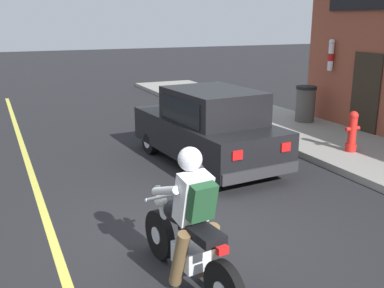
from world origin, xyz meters
TOP-DOWN VIEW (x-y plane):
  - ground_plane at (0.00, 0.00)m, footprint 80.00×80.00m
  - sidewalk_curb at (4.90, 3.00)m, footprint 2.60×22.00m
  - lane_stripe at (-1.80, 3.00)m, footprint 0.12×19.80m
  - motorcycle_with_rider at (-0.55, -1.21)m, footprint 0.62×2.02m
  - car_hatchback at (1.59, 2.65)m, footprint 1.92×3.89m
  - fire_hydrant at (4.60, 1.78)m, footprint 0.36×0.24m
  - trash_bin at (5.56, 4.60)m, footprint 0.56×0.56m

SIDE VIEW (x-z plane):
  - ground_plane at x=0.00m, z-range 0.00..0.00m
  - lane_stripe at x=-1.80m, z-range 0.00..0.01m
  - sidewalk_curb at x=4.90m, z-range 0.00..0.14m
  - fire_hydrant at x=4.60m, z-range 0.13..1.01m
  - trash_bin at x=5.56m, z-range 0.15..1.13m
  - motorcycle_with_rider at x=-0.55m, z-range -0.13..1.49m
  - car_hatchback at x=1.59m, z-range -0.02..1.55m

